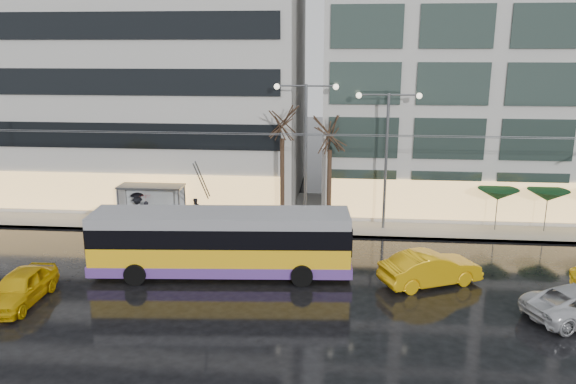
# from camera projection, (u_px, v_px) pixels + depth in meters

# --- Properties ---
(ground) EXTENTS (140.00, 140.00, 0.00)m
(ground) POSITION_uv_depth(u_px,v_px,m) (248.00, 298.00, 26.12)
(ground) COLOR black
(ground) RESTS_ON ground
(sidewalk) EXTENTS (80.00, 10.00, 0.15)m
(sidewalk) POSITION_uv_depth(u_px,v_px,m) (308.00, 212.00, 39.42)
(sidewalk) COLOR gray
(sidewalk) RESTS_ON ground
(kerb) EXTENTS (80.00, 0.10, 0.15)m
(kerb) POSITION_uv_depth(u_px,v_px,m) (303.00, 235.00, 34.65)
(kerb) COLOR slate
(kerb) RESTS_ON ground
(building_left) EXTENTS (34.00, 14.00, 22.00)m
(building_left) POSITION_uv_depth(u_px,v_px,m) (79.00, 49.00, 43.04)
(building_left) COLOR #B6B4AE
(building_left) RESTS_ON sidewalk
(building_right) EXTENTS (32.00, 14.00, 25.00)m
(building_right) POSITION_uv_depth(u_px,v_px,m) (554.00, 28.00, 39.59)
(building_right) COLOR #B6B4AE
(building_right) RESTS_ON sidewalk
(trolleybus) EXTENTS (13.19, 5.35, 6.04)m
(trolleybus) POSITION_uv_depth(u_px,v_px,m) (221.00, 244.00, 28.44)
(trolleybus) COLOR yellow
(trolleybus) RESTS_ON ground
(catenary) EXTENTS (42.24, 5.12, 7.00)m
(catenary) POSITION_uv_depth(u_px,v_px,m) (285.00, 173.00, 32.62)
(catenary) COLOR #595B60
(catenary) RESTS_ON ground
(bus_shelter) EXTENTS (4.20, 1.60, 2.51)m
(bus_shelter) POSITION_uv_depth(u_px,v_px,m) (147.00, 195.00, 36.67)
(bus_shelter) COLOR #595B60
(bus_shelter) RESTS_ON sidewalk
(street_lamp_near) EXTENTS (3.96, 0.36, 9.03)m
(street_lamp_near) POSITION_uv_depth(u_px,v_px,m) (306.00, 136.00, 34.85)
(street_lamp_near) COLOR #595B60
(street_lamp_near) RESTS_ON sidewalk
(street_lamp_far) EXTENTS (3.96, 0.36, 8.53)m
(street_lamp_far) POSITION_uv_depth(u_px,v_px,m) (387.00, 141.00, 34.48)
(street_lamp_far) COLOR #595B60
(street_lamp_far) RESTS_ON sidewalk
(tree_a) EXTENTS (3.20, 3.20, 8.40)m
(tree_a) POSITION_uv_depth(u_px,v_px,m) (282.00, 117.00, 34.90)
(tree_a) COLOR black
(tree_a) RESTS_ON sidewalk
(tree_b) EXTENTS (3.20, 3.20, 7.70)m
(tree_b) POSITION_uv_depth(u_px,v_px,m) (330.00, 129.00, 35.00)
(tree_b) COLOR black
(tree_b) RESTS_ON sidewalk
(parasol_a) EXTENTS (2.50, 2.50, 2.65)m
(parasol_a) POSITION_uv_depth(u_px,v_px,m) (498.00, 194.00, 34.88)
(parasol_a) COLOR #595B60
(parasol_a) RESTS_ON sidewalk
(parasol_b) EXTENTS (2.50, 2.50, 2.65)m
(parasol_b) POSITION_uv_depth(u_px,v_px,m) (548.00, 196.00, 34.61)
(parasol_b) COLOR #595B60
(parasol_b) RESTS_ON sidewalk
(taxi_a) EXTENTS (1.92, 4.58, 1.55)m
(taxi_a) POSITION_uv_depth(u_px,v_px,m) (20.00, 287.00, 25.44)
(taxi_a) COLOR gold
(taxi_a) RESTS_ON ground
(taxi_b) EXTENTS (5.28, 3.64, 1.65)m
(taxi_b) POSITION_uv_depth(u_px,v_px,m) (430.00, 268.00, 27.48)
(taxi_b) COLOR #DDA00B
(taxi_b) RESTS_ON ground
(pedestrian_a) EXTENTS (1.07, 1.09, 2.19)m
(pedestrian_a) POSITION_uv_depth(u_px,v_px,m) (146.00, 206.00, 35.49)
(pedestrian_a) COLOR black
(pedestrian_a) RESTS_ON sidewalk
(pedestrian_b) EXTENTS (0.97, 0.94, 1.57)m
(pedestrian_b) POSITION_uv_depth(u_px,v_px,m) (195.00, 210.00, 36.96)
(pedestrian_b) COLOR black
(pedestrian_b) RESTS_ON sidewalk
(pedestrian_c) EXTENTS (1.36, 1.16, 2.11)m
(pedestrian_c) POSITION_uv_depth(u_px,v_px,m) (138.00, 207.00, 36.42)
(pedestrian_c) COLOR black
(pedestrian_c) RESTS_ON sidewalk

